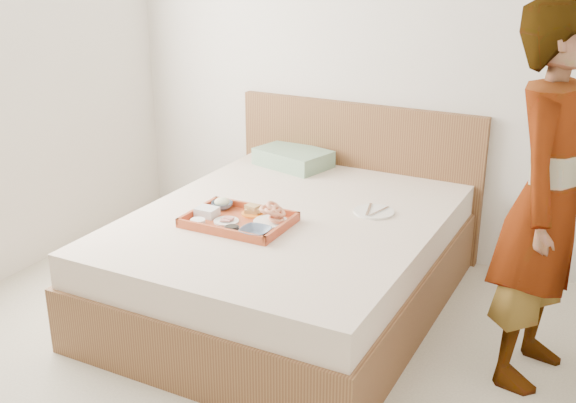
% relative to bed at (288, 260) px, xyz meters
% --- Properties ---
extents(wall_back, '(3.50, 0.01, 2.60)m').
position_rel_bed_xyz_m(wall_back, '(0.09, 1.00, 1.04)').
color(wall_back, silver).
rests_on(wall_back, ground).
extents(bed, '(1.65, 2.00, 0.53)m').
position_rel_bed_xyz_m(bed, '(0.00, 0.00, 0.00)').
color(bed, brown).
rests_on(bed, ground).
extents(headboard, '(1.65, 0.06, 0.95)m').
position_rel_bed_xyz_m(headboard, '(0.00, 0.97, 0.21)').
color(headboard, brown).
rests_on(headboard, ground).
extents(pillow, '(0.52, 0.42, 0.11)m').
position_rel_bed_xyz_m(pillow, '(-0.38, 0.79, 0.32)').
color(pillow, gray).
rests_on(pillow, bed).
extents(tray, '(0.53, 0.39, 0.05)m').
position_rel_bed_xyz_m(tray, '(-0.17, -0.23, 0.29)').
color(tray, '#B43A22').
rests_on(tray, bed).
extents(prawn_plate, '(0.18, 0.18, 0.01)m').
position_rel_bed_xyz_m(prawn_plate, '(-0.01, -0.17, 0.29)').
color(prawn_plate, white).
rests_on(prawn_plate, tray).
extents(navy_bowl_big, '(0.15, 0.15, 0.04)m').
position_rel_bed_xyz_m(navy_bowl_big, '(-0.00, -0.35, 0.30)').
color(navy_bowl_big, '#172643').
rests_on(navy_bowl_big, tray).
extents(sauce_dish, '(0.08, 0.08, 0.03)m').
position_rel_bed_xyz_m(sauce_dish, '(-0.13, -0.37, 0.29)').
color(sauce_dish, black).
rests_on(sauce_dish, tray).
extents(meat_plate, '(0.13, 0.13, 0.01)m').
position_rel_bed_xyz_m(meat_plate, '(-0.22, -0.27, 0.28)').
color(meat_plate, white).
rests_on(meat_plate, tray).
extents(bread_plate, '(0.13, 0.13, 0.01)m').
position_rel_bed_xyz_m(bread_plate, '(-0.15, -0.11, 0.28)').
color(bread_plate, orange).
rests_on(bread_plate, tray).
extents(salad_bowl, '(0.12, 0.12, 0.04)m').
position_rel_bed_xyz_m(salad_bowl, '(-0.35, -0.11, 0.30)').
color(salad_bowl, '#172643').
rests_on(salad_bowl, tray).
extents(plastic_tub, '(0.11, 0.09, 0.05)m').
position_rel_bed_xyz_m(plastic_tub, '(-0.36, -0.25, 0.30)').
color(plastic_tub, silver).
rests_on(plastic_tub, tray).
extents(cheese_round, '(0.08, 0.08, 0.03)m').
position_rel_bed_xyz_m(cheese_round, '(-0.34, -0.36, 0.29)').
color(cheese_round, white).
rests_on(cheese_round, tray).
extents(dinner_plate, '(0.24, 0.24, 0.01)m').
position_rel_bed_xyz_m(dinner_plate, '(0.40, 0.24, 0.27)').
color(dinner_plate, white).
rests_on(dinner_plate, bed).
extents(person, '(0.50, 0.68, 1.72)m').
position_rel_bed_xyz_m(person, '(1.31, -0.06, 0.60)').
color(person, beige).
rests_on(person, ground).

